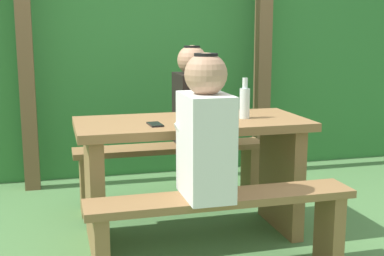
# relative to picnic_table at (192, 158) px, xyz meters

# --- Properties ---
(ground_plane) EXTENTS (12.00, 12.00, 0.00)m
(ground_plane) POSITION_rel_picnic_table_xyz_m (0.00, 0.00, -0.51)
(ground_plane) COLOR #4B7842
(hedge_backdrop) EXTENTS (6.40, 0.98, 1.80)m
(hedge_backdrop) POSITION_rel_picnic_table_xyz_m (0.00, 2.02, 0.39)
(hedge_backdrop) COLOR #317634
(hedge_backdrop) RESTS_ON ground_plane
(pergola_post_left) EXTENTS (0.12, 0.12, 2.02)m
(pergola_post_left) POSITION_rel_picnic_table_xyz_m (-1.01, 1.31, 0.50)
(pergola_post_left) COLOR brown
(pergola_post_left) RESTS_ON ground_plane
(pergola_post_right) EXTENTS (0.12, 0.12, 2.02)m
(pergola_post_right) POSITION_rel_picnic_table_xyz_m (1.01, 1.31, 0.50)
(pergola_post_right) COLOR brown
(pergola_post_right) RESTS_ON ground_plane
(picnic_table) EXTENTS (1.40, 0.64, 0.75)m
(picnic_table) POSITION_rel_picnic_table_xyz_m (0.00, 0.00, 0.00)
(picnic_table) COLOR olive
(picnic_table) RESTS_ON ground_plane
(bench_near) EXTENTS (1.40, 0.24, 0.46)m
(bench_near) POSITION_rel_picnic_table_xyz_m (0.00, -0.59, -0.18)
(bench_near) COLOR olive
(bench_near) RESTS_ON ground_plane
(bench_far) EXTENTS (1.40, 0.24, 0.46)m
(bench_far) POSITION_rel_picnic_table_xyz_m (0.00, 0.59, -0.18)
(bench_far) COLOR olive
(bench_far) RESTS_ON ground_plane
(person_white_shirt) EXTENTS (0.25, 0.35, 0.72)m
(person_white_shirt) POSITION_rel_picnic_table_xyz_m (-0.09, -0.59, 0.28)
(person_white_shirt) COLOR white
(person_white_shirt) RESTS_ON bench_near
(person_black_coat) EXTENTS (0.25, 0.35, 0.72)m
(person_black_coat) POSITION_rel_picnic_table_xyz_m (0.16, 0.59, 0.28)
(person_black_coat) COLOR black
(person_black_coat) RESTS_ON bench_far
(drinking_glass) EXTENTS (0.07, 0.07, 0.08)m
(drinking_glass) POSITION_rel_picnic_table_xyz_m (0.20, 0.01, 0.28)
(drinking_glass) COLOR silver
(drinking_glass) RESTS_ON picnic_table
(bottle_left) EXTENTS (0.06, 0.06, 0.25)m
(bottle_left) POSITION_rel_picnic_table_xyz_m (0.33, -0.03, 0.34)
(bottle_left) COLOR silver
(bottle_left) RESTS_ON picnic_table
(cell_phone) EXTENTS (0.08, 0.14, 0.01)m
(cell_phone) POSITION_rel_picnic_table_xyz_m (-0.25, -0.12, 0.25)
(cell_phone) COLOR black
(cell_phone) RESTS_ON picnic_table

